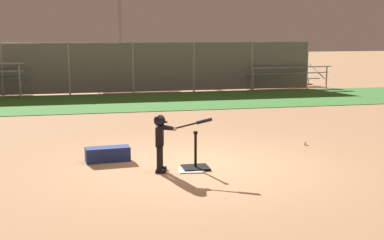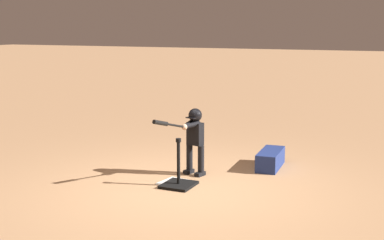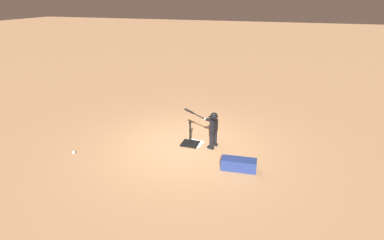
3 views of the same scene
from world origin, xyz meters
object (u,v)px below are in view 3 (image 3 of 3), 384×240
at_px(batter_child, 212,125).
at_px(equipment_bag, 239,164).
at_px(batting_tee, 190,142).
at_px(baseball, 74,152).

distance_m(batter_child, equipment_bag, 1.41).
relative_size(batting_tee, baseball, 9.41).
bearing_deg(equipment_bag, baseball, 2.50).
height_order(batting_tee, batter_child, batter_child).
distance_m(batting_tee, batter_child, 0.84).
height_order(baseball, equipment_bag, equipment_bag).
bearing_deg(batting_tee, equipment_bag, 149.54).
height_order(batter_child, equipment_bag, batter_child).
relative_size(batting_tee, batter_child, 0.68).
relative_size(baseball, equipment_bag, 0.09).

